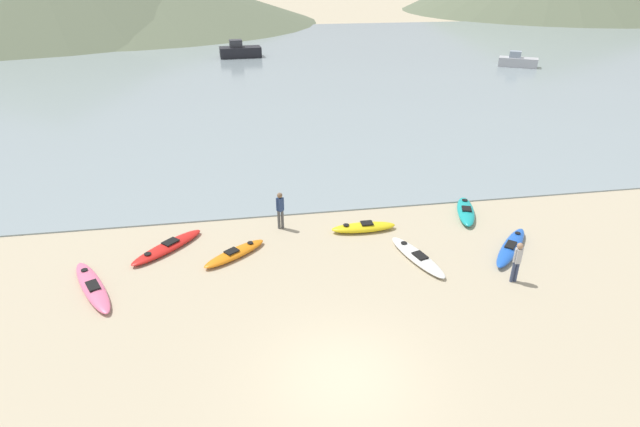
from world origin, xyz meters
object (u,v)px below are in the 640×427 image
moored_boat_1 (518,61)px  kayak_on_sand_1 (364,227)px  kayak_on_sand_0 (511,247)px  kayak_on_sand_4 (92,286)px  moored_boat_0 (240,51)px  person_near_waterline (280,208)px  kayak_on_sand_5 (235,253)px  person_near_foreground (517,260)px  kayak_on_sand_3 (168,247)px  kayak_on_sand_2 (466,211)px  kayak_on_sand_6 (417,257)px

moored_boat_1 → kayak_on_sand_1: bearing=-127.5°
kayak_on_sand_0 → kayak_on_sand_4: 15.01m
moored_boat_0 → person_near_waterline: bearing=-89.0°
kayak_on_sand_5 → kayak_on_sand_1: bearing=12.3°
kayak_on_sand_5 → person_near_foreground: size_ratio=1.68×
kayak_on_sand_5 → moored_boat_0: moored_boat_0 is taller
moored_boat_1 → person_near_waterline: bearing=-131.8°
kayak_on_sand_0 → kayak_on_sand_5: bearing=172.8°
kayak_on_sand_1 → person_near_waterline: 3.46m
kayak_on_sand_1 → kayak_on_sand_3: 7.69m
kayak_on_sand_5 → moored_boat_0: 42.55m
kayak_on_sand_4 → person_near_foreground: bearing=-7.5°
moored_boat_1 → kayak_on_sand_3: bearing=-135.2°
kayak_on_sand_4 → person_near_waterline: size_ratio=2.17×
kayak_on_sand_2 → kayak_on_sand_5: kayak_on_sand_2 is taller
kayak_on_sand_1 → person_near_foreground: (4.20, -4.31, 0.70)m
kayak_on_sand_4 → person_near_waterline: person_near_waterline is taller
person_near_foreground → moored_boat_1: 40.53m
moored_boat_0 → kayak_on_sand_5: bearing=-91.6°
kayak_on_sand_5 → moored_boat_1: 43.40m
kayak_on_sand_5 → moored_boat_0: (1.19, 42.53, 0.58)m
kayak_on_sand_2 → kayak_on_sand_4: bearing=-167.9°
kayak_on_sand_3 → moored_boat_1: 44.48m
kayak_on_sand_6 → kayak_on_sand_4: bearing=-179.9°
moored_boat_0 → person_near_foreground: bearing=-79.8°
kayak_on_sand_0 → moored_boat_0: moored_boat_0 is taller
kayak_on_sand_1 → moored_boat_1: moored_boat_1 is taller
kayak_on_sand_1 → moored_boat_0: 41.60m
moored_boat_1 → kayak_on_sand_6: bearing=-123.8°
kayak_on_sand_3 → kayak_on_sand_4: (-2.20, -2.24, -0.00)m
kayak_on_sand_1 → kayak_on_sand_6: size_ratio=0.82×
kayak_on_sand_2 → person_near_waterline: person_near_waterline is taller
kayak_on_sand_1 → person_near_waterline: person_near_waterline is taller
person_near_foreground → moored_boat_0: size_ratio=0.32×
kayak_on_sand_1 → kayak_on_sand_4: bearing=-166.0°
kayak_on_sand_2 → moored_boat_0: size_ratio=0.60×
kayak_on_sand_2 → moored_boat_1: (19.17, 30.46, 0.42)m
kayak_on_sand_4 → kayak_on_sand_5: size_ratio=1.37×
kayak_on_sand_0 → kayak_on_sand_4: bearing=-179.9°
kayak_on_sand_1 → moored_boat_0: moored_boat_0 is taller
kayak_on_sand_6 → person_near_waterline: size_ratio=2.00×
person_near_foreground → person_near_waterline: (-7.48, 5.09, 0.05)m
kayak_on_sand_0 → kayak_on_sand_3: kayak_on_sand_0 is taller
kayak_on_sand_0 → kayak_on_sand_3: 13.00m
kayak_on_sand_0 → kayak_on_sand_5: 10.38m
kayak_on_sand_6 → person_near_waterline: (-4.71, 3.22, 0.79)m
kayak_on_sand_0 → kayak_on_sand_2: 3.13m
person_near_waterline → person_near_foreground: bearing=-34.2°
kayak_on_sand_2 → moored_boat_1: moored_boat_1 is taller
kayak_on_sand_2 → kayak_on_sand_5: 10.03m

